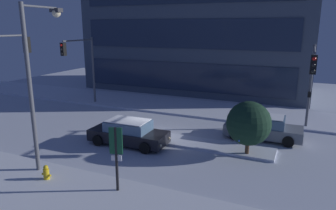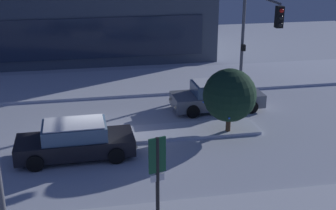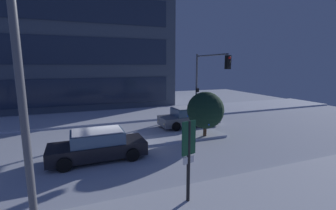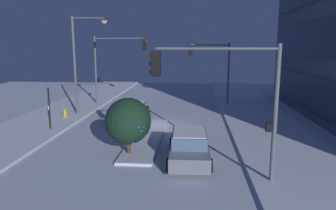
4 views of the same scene
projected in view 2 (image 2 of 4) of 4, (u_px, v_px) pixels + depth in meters
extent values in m
plane|color=silver|center=(95.00, 141.00, 20.05)|extent=(52.00, 52.00, 0.00)
cube|color=silver|center=(90.00, 84.00, 27.51)|extent=(52.00, 5.20, 0.14)
cube|color=silver|center=(160.00, 133.00, 20.75)|extent=(9.00, 1.80, 0.14)
cube|color=#232D42|center=(45.00, 40.00, 29.94)|extent=(21.08, 0.10, 2.72)
cube|color=black|center=(76.00, 145.00, 18.48)|extent=(4.72, 1.93, 0.66)
cube|color=slate|center=(75.00, 131.00, 18.27)|extent=(2.56, 1.70, 0.60)
cube|color=white|center=(74.00, 123.00, 18.15)|extent=(2.37, 1.58, 0.04)
sphere|color=#F9E5B2|center=(132.00, 135.00, 19.51)|extent=(0.16, 0.16, 0.16)
sphere|color=#F9E5B2|center=(136.00, 147.00, 18.37)|extent=(0.16, 0.16, 0.16)
cylinder|color=black|center=(112.00, 137.00, 19.68)|extent=(0.66, 0.23, 0.66)
cylinder|color=black|center=(116.00, 156.00, 18.01)|extent=(0.66, 0.23, 0.66)
cylinder|color=black|center=(38.00, 143.00, 19.09)|extent=(0.66, 0.23, 0.66)
cylinder|color=black|center=(35.00, 163.00, 17.41)|extent=(0.66, 0.23, 0.66)
cube|color=slate|center=(217.00, 99.00, 23.61)|extent=(4.69, 1.97, 0.66)
cube|color=slate|center=(218.00, 88.00, 23.40)|extent=(2.55, 1.72, 0.60)
cube|color=white|center=(218.00, 82.00, 23.28)|extent=(2.36, 1.61, 0.04)
sphere|color=#F9E5B2|center=(176.00, 108.00, 22.59)|extent=(0.16, 0.16, 0.16)
sphere|color=#F9E5B2|center=(170.00, 99.00, 23.73)|extent=(0.16, 0.16, 0.16)
cylinder|color=black|center=(193.00, 112.00, 22.53)|extent=(0.67, 0.24, 0.66)
cylinder|color=black|center=(184.00, 99.00, 24.22)|extent=(0.67, 0.24, 0.66)
cylinder|color=black|center=(252.00, 107.00, 23.14)|extent=(0.67, 0.24, 0.66)
cylinder|color=black|center=(239.00, 95.00, 24.82)|extent=(0.67, 0.24, 0.66)
cylinder|color=#565960|center=(243.00, 39.00, 26.39)|extent=(0.18, 0.18, 5.71)
cube|color=black|center=(279.00, 17.00, 21.28)|extent=(0.32, 0.36, 1.00)
sphere|color=red|center=(282.00, 11.00, 20.99)|extent=(0.20, 0.20, 0.20)
sphere|color=black|center=(281.00, 18.00, 21.10)|extent=(0.20, 0.20, 0.20)
sphere|color=black|center=(280.00, 25.00, 21.21)|extent=(0.20, 0.20, 0.20)
cube|color=black|center=(243.00, 48.00, 26.35)|extent=(0.20, 0.24, 0.36)
cylinder|color=black|center=(158.00, 182.00, 13.87)|extent=(0.12, 0.12, 2.91)
cube|color=#144C2D|center=(157.00, 155.00, 13.56)|extent=(0.55, 0.21, 1.13)
cube|color=white|center=(157.00, 178.00, 13.82)|extent=(0.44, 0.17, 0.24)
cylinder|color=#473323|center=(228.00, 125.00, 20.69)|extent=(0.22, 0.22, 0.84)
sphere|color=black|center=(230.00, 95.00, 20.20)|extent=(2.37, 2.37, 2.37)
sphere|color=blue|center=(241.00, 95.00, 21.21)|extent=(0.10, 0.10, 0.10)
sphere|color=blue|center=(245.00, 90.00, 21.06)|extent=(0.10, 0.10, 0.10)
sphere|color=blue|center=(239.00, 90.00, 21.21)|extent=(0.10, 0.10, 0.10)
sphere|color=blue|center=(229.00, 118.00, 19.54)|extent=(0.10, 0.10, 0.10)
sphere|color=blue|center=(203.00, 102.00, 20.42)|extent=(0.10, 0.10, 0.10)
sphere|color=blue|center=(238.00, 113.00, 20.95)|extent=(0.10, 0.10, 0.10)
sphere|color=blue|center=(210.00, 109.00, 20.83)|extent=(0.10, 0.10, 0.10)
sphere|color=blue|center=(221.00, 101.00, 21.35)|extent=(0.10, 0.10, 0.10)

